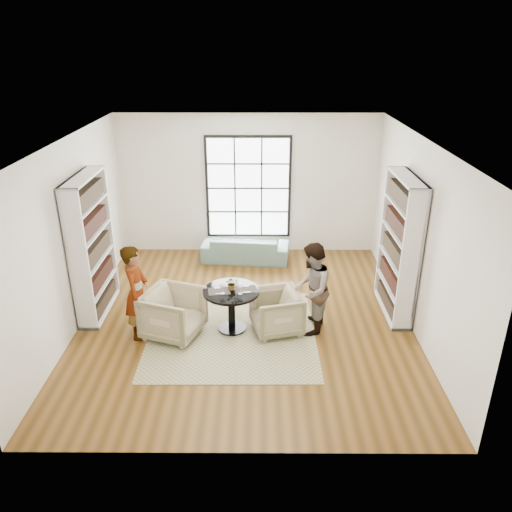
{
  "coord_description": "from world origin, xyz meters",
  "views": [
    {
      "loc": [
        0.22,
        -7.35,
        4.41
      ],
      "look_at": [
        0.18,
        0.4,
        0.99
      ],
      "focal_mm": 35.0,
      "sensor_mm": 36.0,
      "label": 1
    }
  ],
  "objects_px": {
    "pedestal_table": "(231,301)",
    "armchair_right": "(276,312)",
    "armchair_left": "(174,313)",
    "wine_glass_left": "(222,286)",
    "sofa": "(245,248)",
    "person_left": "(137,292)",
    "person_right": "(311,289)",
    "flower_centerpiece": "(232,283)",
    "wine_glass_right": "(240,287)"
  },
  "relations": [
    {
      "from": "sofa",
      "to": "person_right",
      "type": "relative_size",
      "value": 1.2
    },
    {
      "from": "person_right",
      "to": "wine_glass_right",
      "type": "relative_size",
      "value": 8.36
    },
    {
      "from": "armchair_right",
      "to": "wine_glass_left",
      "type": "bearing_deg",
      "value": -98.37
    },
    {
      "from": "sofa",
      "to": "armchair_left",
      "type": "bearing_deg",
      "value": 76.14
    },
    {
      "from": "armchair_left",
      "to": "pedestal_table",
      "type": "bearing_deg",
      "value": -60.41
    },
    {
      "from": "person_left",
      "to": "wine_glass_left",
      "type": "xyz_separation_m",
      "value": [
        1.33,
        0.05,
        0.09
      ]
    },
    {
      "from": "person_left",
      "to": "wine_glass_left",
      "type": "height_order",
      "value": "person_left"
    },
    {
      "from": "sofa",
      "to": "wine_glass_left",
      "type": "xyz_separation_m",
      "value": [
        -0.28,
        -2.91,
        0.6
      ]
    },
    {
      "from": "wine_glass_right",
      "to": "armchair_right",
      "type": "bearing_deg",
      "value": 9.4
    },
    {
      "from": "person_left",
      "to": "person_right",
      "type": "distance_m",
      "value": 2.74
    },
    {
      "from": "armchair_left",
      "to": "flower_centerpiece",
      "type": "relative_size",
      "value": 3.93
    },
    {
      "from": "person_left",
      "to": "person_right",
      "type": "height_order",
      "value": "person_left"
    },
    {
      "from": "pedestal_table",
      "to": "armchair_left",
      "type": "height_order",
      "value": "armchair_left"
    },
    {
      "from": "pedestal_table",
      "to": "armchair_left",
      "type": "relative_size",
      "value": 1.06
    },
    {
      "from": "sofa",
      "to": "wine_glass_right",
      "type": "bearing_deg",
      "value": 95.9
    },
    {
      "from": "armchair_left",
      "to": "person_right",
      "type": "xyz_separation_m",
      "value": [
        2.18,
        0.13,
        0.37
      ]
    },
    {
      "from": "armchair_left",
      "to": "wine_glass_left",
      "type": "xyz_separation_m",
      "value": [
        0.78,
        0.05,
        0.47
      ]
    },
    {
      "from": "wine_glass_right",
      "to": "flower_centerpiece",
      "type": "height_order",
      "value": "flower_centerpiece"
    },
    {
      "from": "sofa",
      "to": "flower_centerpiece",
      "type": "height_order",
      "value": "flower_centerpiece"
    },
    {
      "from": "pedestal_table",
      "to": "flower_centerpiece",
      "type": "bearing_deg",
      "value": 69.51
    },
    {
      "from": "sofa",
      "to": "armchair_right",
      "type": "bearing_deg",
      "value": 107.34
    },
    {
      "from": "pedestal_table",
      "to": "armchair_left",
      "type": "bearing_deg",
      "value": -169.95
    },
    {
      "from": "person_left",
      "to": "flower_centerpiece",
      "type": "distance_m",
      "value": 1.49
    },
    {
      "from": "pedestal_table",
      "to": "person_left",
      "type": "bearing_deg",
      "value": -173.69
    },
    {
      "from": "person_right",
      "to": "flower_centerpiece",
      "type": "distance_m",
      "value": 1.26
    },
    {
      "from": "person_left",
      "to": "wine_glass_right",
      "type": "bearing_deg",
      "value": -87.7
    },
    {
      "from": "wine_glass_left",
      "to": "flower_centerpiece",
      "type": "height_order",
      "value": "flower_centerpiece"
    },
    {
      "from": "person_left",
      "to": "wine_glass_left",
      "type": "distance_m",
      "value": 1.34
    },
    {
      "from": "pedestal_table",
      "to": "armchair_right",
      "type": "relative_size",
      "value": 1.18
    },
    {
      "from": "sofa",
      "to": "wine_glass_right",
      "type": "distance_m",
      "value": 2.97
    },
    {
      "from": "sofa",
      "to": "armchair_left",
      "type": "xyz_separation_m",
      "value": [
        -1.06,
        -2.95,
        0.12
      ]
    },
    {
      "from": "armchair_right",
      "to": "person_right",
      "type": "bearing_deg",
      "value": 75.79
    },
    {
      "from": "armchair_left",
      "to": "wine_glass_right",
      "type": "distance_m",
      "value": 1.16
    },
    {
      "from": "person_right",
      "to": "wine_glass_left",
      "type": "relative_size",
      "value": 7.81
    },
    {
      "from": "flower_centerpiece",
      "to": "wine_glass_right",
      "type": "bearing_deg",
      "value": -48.68
    },
    {
      "from": "armchair_right",
      "to": "flower_centerpiece",
      "type": "relative_size",
      "value": 3.52
    },
    {
      "from": "pedestal_table",
      "to": "wine_glass_left",
      "type": "distance_m",
      "value": 0.38
    },
    {
      "from": "pedestal_table",
      "to": "person_right",
      "type": "bearing_deg",
      "value": -1.34
    },
    {
      "from": "wine_glass_right",
      "to": "sofa",
      "type": "bearing_deg",
      "value": 89.96
    },
    {
      "from": "armchair_left",
      "to": "wine_glass_left",
      "type": "distance_m",
      "value": 0.92
    },
    {
      "from": "person_right",
      "to": "wine_glass_right",
      "type": "distance_m",
      "value": 1.13
    },
    {
      "from": "person_left",
      "to": "armchair_right",
      "type": "bearing_deg",
      "value": -85.57
    },
    {
      "from": "armchair_right",
      "to": "wine_glass_left",
      "type": "distance_m",
      "value": 0.99
    },
    {
      "from": "sofa",
      "to": "flower_centerpiece",
      "type": "relative_size",
      "value": 8.4
    },
    {
      "from": "person_left",
      "to": "person_right",
      "type": "relative_size",
      "value": 1.01
    },
    {
      "from": "person_right",
      "to": "wine_glass_left",
      "type": "height_order",
      "value": "person_right"
    },
    {
      "from": "person_right",
      "to": "wine_glass_left",
      "type": "bearing_deg",
      "value": -73.06
    },
    {
      "from": "wine_glass_right",
      "to": "flower_centerpiece",
      "type": "bearing_deg",
      "value": 131.32
    },
    {
      "from": "pedestal_table",
      "to": "person_left",
      "type": "height_order",
      "value": "person_left"
    },
    {
      "from": "armchair_left",
      "to": "person_left",
      "type": "xyz_separation_m",
      "value": [
        -0.55,
        0.0,
        0.38
      ]
    }
  ]
}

